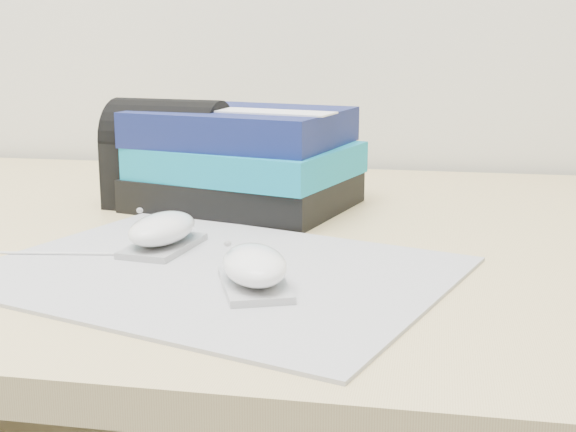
% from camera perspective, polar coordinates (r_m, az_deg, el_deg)
% --- Properties ---
extents(desk, '(1.60, 0.80, 0.73)m').
position_cam_1_polar(desk, '(0.99, 6.01, -13.61)').
color(desk, tan).
rests_on(desk, ground).
extents(mousepad, '(0.47, 0.42, 0.00)m').
position_cam_1_polar(mousepad, '(0.71, -5.26, -3.96)').
color(mousepad, gray).
rests_on(mousepad, desk).
extents(mouse_rear, '(0.06, 0.10, 0.04)m').
position_cam_1_polar(mouse_rear, '(0.78, -8.92, -1.10)').
color(mouse_rear, '#9B9B9D').
rests_on(mouse_rear, mousepad).
extents(mouse_front, '(0.08, 0.11, 0.04)m').
position_cam_1_polar(mouse_front, '(0.65, -2.41, -3.73)').
color(mouse_front, '#AEAEB1').
rests_on(mouse_front, mousepad).
extents(usb_cable, '(0.20, 0.03, 0.00)m').
position_cam_1_polar(usb_cable, '(0.79, -18.72, -2.51)').
color(usb_cable, silver).
rests_on(usb_cable, mousepad).
extents(book_stack, '(0.28, 0.25, 0.12)m').
position_cam_1_polar(book_stack, '(0.96, -3.13, 4.05)').
color(book_stack, black).
rests_on(book_stack, desk).
extents(pouch, '(0.15, 0.11, 0.13)m').
position_cam_1_polar(pouch, '(0.98, -8.46, 4.34)').
color(pouch, black).
rests_on(pouch, desk).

